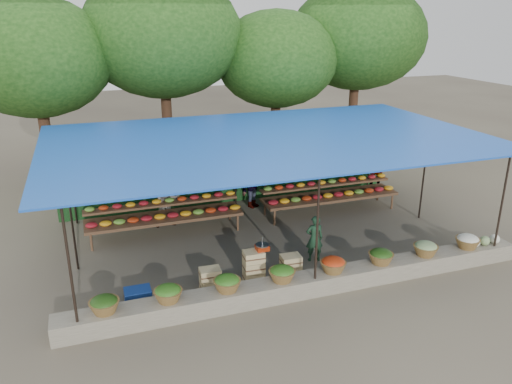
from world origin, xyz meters
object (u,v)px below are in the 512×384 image
object	(u,v)px
weighing_scale	(262,247)
blue_crate_back	(138,296)
vendor_seated	(314,238)
blue_crate_front	(102,308)
crate_counter	(253,270)

from	to	relation	value
weighing_scale	blue_crate_back	xyz separation A→B (m)	(-2.77, -0.03, -0.68)
weighing_scale	vendor_seated	world-z (taller)	vendor_seated
weighing_scale	blue_crate_front	bearing A→B (deg)	-177.15
weighing_scale	blue_crate_front	size ratio (longest dim) A/B	0.73
vendor_seated	weighing_scale	bearing A→B (deg)	28.88
crate_counter	vendor_seated	bearing A→B (deg)	16.31
crate_counter	blue_crate_front	world-z (taller)	crate_counter
vendor_seated	blue_crate_front	xyz separation A→B (m)	(-5.03, -0.69, -0.46)
vendor_seated	blue_crate_front	size ratio (longest dim) A/B	2.73
crate_counter	blue_crate_back	size ratio (longest dim) A/B	4.35
crate_counter	blue_crate_front	size ratio (longest dim) A/B	5.48
weighing_scale	blue_crate_back	bearing A→B (deg)	-179.38
blue_crate_front	crate_counter	bearing A→B (deg)	-12.21
weighing_scale	blue_crate_back	distance (m)	2.85
crate_counter	weighing_scale	world-z (taller)	weighing_scale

